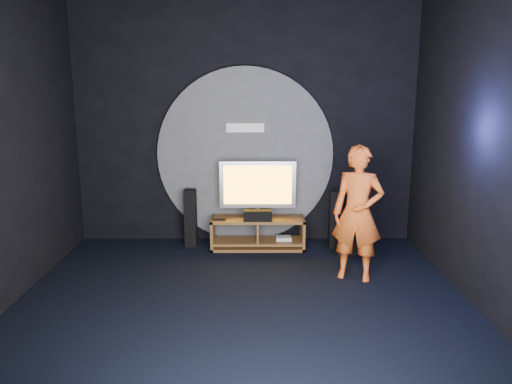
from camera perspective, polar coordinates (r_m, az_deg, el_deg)
floor at (r=5.43m, az=-1.58°, el=-13.28°), size 5.00×5.00×0.00m
back_wall at (r=7.43m, az=-1.24°, el=7.65°), size 5.00×0.04×3.50m
front_wall at (r=2.48m, az=-3.04°, el=-1.43°), size 5.00×0.04×3.50m
right_wall at (r=5.48m, az=25.53°, el=4.88°), size 0.04×5.00×3.50m
wall_disc_panel at (r=7.42m, az=-1.23°, el=4.16°), size 2.60×0.11×2.60m
media_console at (r=7.28m, az=0.25°, el=-4.93°), size 1.35×0.45×0.45m
tv at (r=7.17m, az=0.19°, el=0.60°), size 1.10×0.22×0.82m
center_speaker at (r=7.05m, az=0.20°, el=-2.70°), size 0.40×0.15×0.15m
remote at (r=7.10m, az=-4.23°, el=-3.16°), size 0.18×0.05×0.02m
tower_speaker_left at (r=7.38m, az=-7.48°, el=-2.96°), size 0.17×0.19×0.84m
tower_speaker_right at (r=7.34m, az=9.03°, el=-3.09°), size 0.17×0.19×0.84m
subwoofer at (r=7.20m, az=10.24°, el=-5.68°), size 0.28×0.28×0.30m
player at (r=6.12m, az=11.54°, el=-2.40°), size 0.69×0.57×1.64m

